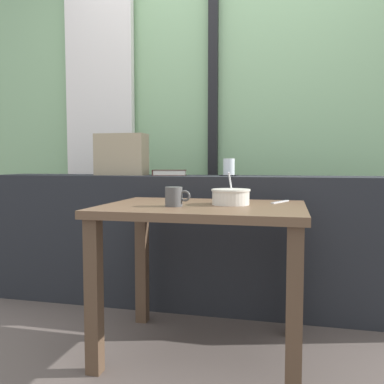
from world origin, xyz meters
name	(u,v)px	position (x,y,z in m)	size (l,w,h in m)	color
ground	(189,344)	(0.00, 0.00, 0.00)	(8.00, 8.00, 0.00)	#564C47
outdoor_backdrop	(228,94)	(0.00, 1.26, 1.40)	(4.80, 0.08, 2.80)	#8EBC89
curtain_left_panel	(100,116)	(-1.01, 1.16, 1.25)	(0.56, 0.06, 2.50)	white
window_divider_post	(213,107)	(-0.10, 1.19, 1.30)	(0.07, 0.05, 2.60)	black
dark_console_ledge	(210,241)	(0.00, 0.55, 0.40)	(2.80, 0.36, 0.80)	#23262B
breakfast_table	(203,232)	(0.08, -0.06, 0.56)	(0.90, 0.67, 0.69)	brown
coaster_square	(229,175)	(0.11, 0.58, 0.80)	(0.10, 0.10, 0.01)	black
juice_glass	(229,167)	(0.11, 0.58, 0.85)	(0.07, 0.07, 0.10)	white
closed_book	(170,173)	(-0.26, 0.58, 0.82)	(0.23, 0.19, 0.03)	#47231E
throw_pillow	(121,155)	(-0.57, 0.55, 0.93)	(0.32, 0.14, 0.26)	tan
soup_bowl	(231,197)	(0.20, -0.01, 0.72)	(0.18, 0.18, 0.15)	silver
fork_utensil	(280,202)	(0.42, 0.14, 0.69)	(0.02, 0.17, 0.01)	silver
ceramic_mug	(174,197)	(-0.03, -0.15, 0.73)	(0.11, 0.08, 0.08)	#4C4C4C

